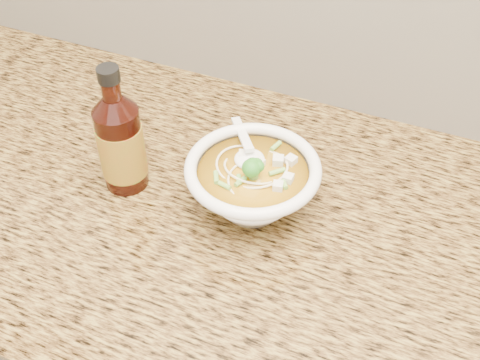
% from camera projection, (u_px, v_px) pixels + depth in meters
% --- Properties ---
extents(counter_slab, '(4.00, 0.68, 0.04)m').
position_uv_depth(counter_slab, '(369.00, 258.00, 0.87)').
color(counter_slab, olive).
rests_on(counter_slab, cabinet).
extents(soup_bowl, '(0.20, 0.21, 0.11)m').
position_uv_depth(soup_bowl, '(252.00, 186.00, 0.88)').
color(soup_bowl, white).
rests_on(soup_bowl, counter_slab).
extents(hot_sauce_bottle, '(0.09, 0.09, 0.21)m').
position_uv_depth(hot_sauce_bottle, '(121.00, 143.00, 0.90)').
color(hot_sauce_bottle, '#360E07').
rests_on(hot_sauce_bottle, counter_slab).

